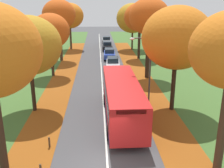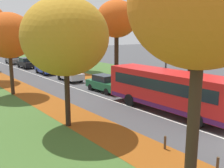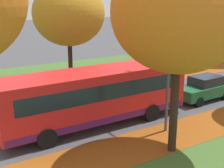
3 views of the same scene
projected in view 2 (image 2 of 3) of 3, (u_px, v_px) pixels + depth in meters
name	position (u px, v px, depth m)	size (l,w,h in m)	color
leaf_litter_left	(49.00, 103.00, 21.55)	(2.80, 60.00, 0.00)	#8C4714
grass_verge_right	(128.00, 76.00, 34.47)	(12.00, 90.00, 0.01)	#3D6028
leaf_litter_right	(132.00, 88.00, 27.06)	(2.80, 60.00, 0.00)	#8C4714
road_centre_line	(65.00, 85.00, 28.96)	(0.12, 80.00, 0.01)	silver
tree_left_nearest	(201.00, 4.00, 8.59)	(4.90, 4.90, 8.94)	#382619
tree_left_near	(65.00, 37.00, 15.35)	(5.16, 5.16, 7.83)	black
tree_left_mid	(9.00, 36.00, 23.51)	(4.56, 4.56, 7.48)	#382619
tree_right_near	(192.00, 28.00, 21.82)	(5.53, 5.53, 8.55)	black
tree_right_mid	(117.00, 19.00, 28.92)	(4.57, 4.57, 9.18)	black
tree_right_far	(74.00, 27.00, 37.64)	(4.82, 4.82, 8.55)	black
tree_right_distant	(51.00, 32.00, 43.86)	(5.90, 5.90, 8.37)	#382619
bollard_second	(218.00, 165.00, 10.94)	(0.12, 0.12, 0.69)	#4C3823
bollard_third	(165.00, 143.00, 13.11)	(0.12, 0.12, 0.70)	#4C3823
streetlamp_right	(164.00, 56.00, 21.96)	(1.89, 0.28, 6.00)	#47474C
bus	(169.00, 89.00, 18.93)	(2.75, 10.42, 2.98)	red
car_green_lead	(105.00, 83.00, 25.54)	(1.87, 4.25, 1.62)	#1E6038
car_silver_following	(70.00, 74.00, 30.99)	(1.94, 4.28, 1.62)	#B7BABF
car_blue_third_in_line	(46.00, 68.00, 35.96)	(1.89, 4.25, 1.62)	#233D9E
car_black_fourth_in_line	(26.00, 63.00, 41.66)	(1.79, 4.20, 1.62)	black
car_grey_trailing	(13.00, 59.00, 46.98)	(1.86, 4.24, 1.62)	slate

